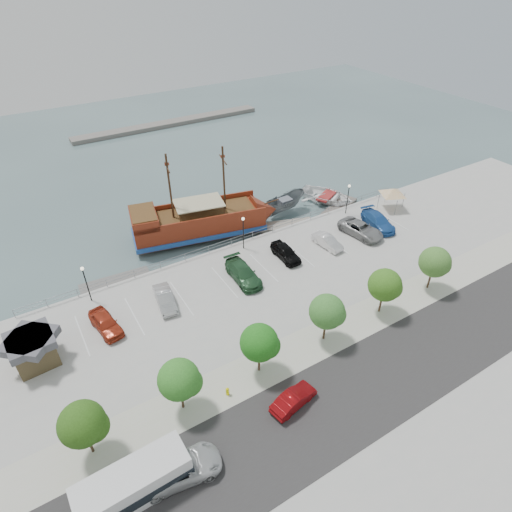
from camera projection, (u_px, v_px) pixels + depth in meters
ground at (273, 284)px, 47.45m from camera, size 160.00×160.00×0.00m
land_slab at (423, 430)px, 32.68m from camera, size 100.00×58.00×1.20m
street at (378, 379)px, 35.78m from camera, size 100.00×8.00×0.04m
sidewalk at (332, 334)px, 39.93m from camera, size 100.00×4.00×0.05m
seawall_railing at (238, 239)px, 51.95m from camera, size 50.00×0.06×1.00m
far_shore at (169, 123)px, 89.47m from camera, size 40.00×3.00×0.80m
pirate_ship at (209, 220)px, 54.59m from camera, size 19.52×8.85×12.10m
patrol_boat at (285, 205)px, 59.37m from camera, size 6.79×3.16×2.54m
speedboat at (326, 197)px, 62.18m from camera, size 8.53×9.53×1.63m
dock_west at (116, 282)px, 47.42m from camera, size 7.77×2.71×0.44m
dock_mid at (286, 225)px, 57.10m from camera, size 7.58×4.22×0.42m
dock_east at (338, 208)px, 60.91m from camera, size 7.77×4.86×0.43m
shed at (33, 349)px, 36.40m from camera, size 3.88×3.88×2.98m
canopy_tent at (394, 189)px, 57.48m from camera, size 5.32×5.32×3.44m
street_van at (181, 468)px, 28.88m from camera, size 5.95×3.44×1.56m
street_sedan at (294, 399)px, 33.42m from camera, size 4.32×2.23×1.36m
shuttle_bus at (134, 484)px, 27.56m from camera, size 7.47×2.81×2.61m
fire_hydrant at (227, 391)px, 34.30m from camera, size 0.28×0.28×0.82m
lamp_post_left at (85, 278)px, 42.06m from camera, size 0.36×0.36×4.28m
lamp_post_mid at (243, 227)px, 49.63m from camera, size 0.36×0.36×4.28m
lamp_post_right at (348, 194)px, 56.36m from camera, size 0.36×0.36×4.28m
tree_a at (85, 425)px, 28.76m from camera, size 3.30×3.20×5.00m
tree_b at (181, 380)px, 31.71m from camera, size 3.30×3.20×5.00m
tree_c at (261, 343)px, 34.65m from camera, size 3.30×3.20×5.00m
tree_d at (329, 312)px, 37.60m from camera, size 3.30×3.20×5.00m
tree_e at (386, 286)px, 40.54m from camera, size 3.30×3.20×5.00m
tree_f at (436, 263)px, 43.49m from camera, size 3.30×3.20×5.00m
parked_car_a at (106, 323)px, 40.03m from camera, size 2.63×4.92×1.59m
parked_car_b at (165, 299)px, 42.86m from camera, size 2.18×4.73×1.50m
parked_car_d at (243, 273)px, 46.08m from camera, size 2.54×5.81×1.66m
parked_car_e at (286, 252)px, 49.32m from camera, size 1.98×4.66×1.57m
parked_car_f at (327, 242)px, 51.26m from camera, size 1.89×4.34×1.39m
parked_car_g at (361, 229)px, 53.29m from camera, size 3.64×6.25×1.63m
parked_car_h at (378, 221)px, 54.85m from camera, size 3.34×6.05×1.66m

